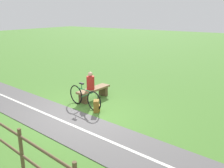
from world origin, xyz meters
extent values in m
plane|color=#477A2D|center=(0.00, 0.00, 0.00)|extent=(80.00, 80.00, 0.00)
cube|color=brown|center=(-1.61, -0.70, 0.42)|extent=(1.64, 0.51, 0.08)
cube|color=brown|center=(-2.22, -0.67, 0.19)|extent=(0.18, 0.40, 0.38)
cube|color=brown|center=(-1.00, -0.73, 0.19)|extent=(0.18, 0.40, 0.38)
cylinder|color=#B2231E|center=(-1.43, -0.71, 0.74)|extent=(0.33, 0.33, 0.55)
sphere|color=tan|center=(-1.43, -0.71, 1.09)|extent=(0.19, 0.19, 0.19)
torus|color=black|center=(-0.60, 0.14, 0.38)|extent=(0.17, 0.75, 0.75)
torus|color=black|center=(-0.78, -0.91, 0.38)|extent=(0.17, 0.75, 0.75)
cylinder|color=#237038|center=(-0.69, -0.38, 0.69)|extent=(0.19, 0.90, 0.04)
cylinder|color=#237038|center=(-0.67, -0.22, 0.54)|extent=(0.15, 0.66, 0.35)
cylinder|color=#237038|center=(-0.72, -0.54, 0.79)|extent=(0.03, 0.03, 0.20)
cube|color=black|center=(-0.72, -0.54, 0.90)|extent=(0.11, 0.21, 0.05)
cube|color=olive|center=(-0.59, 0.27, 0.22)|extent=(0.36, 0.33, 0.44)
cube|color=#A57A2A|center=(-0.65, 0.36, 0.15)|extent=(0.20, 0.15, 0.20)
cylinder|color=brown|center=(3.21, 1.28, 0.58)|extent=(0.08, 0.08, 1.15)
camera|label=1|loc=(5.91, 5.59, 3.49)|focal=39.86mm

